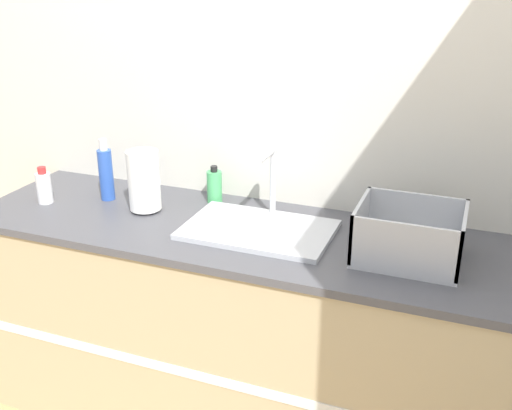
# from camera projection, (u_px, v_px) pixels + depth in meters

# --- Properties ---
(wall_back) EXTENTS (4.70, 0.06, 2.60)m
(wall_back) POSITION_uv_depth(u_px,v_px,m) (289.00, 109.00, 2.40)
(wall_back) COLOR beige
(wall_back) RESTS_ON ground_plane
(counter_cabinet) EXTENTS (2.33, 0.65, 0.91)m
(counter_cabinet) POSITION_uv_depth(u_px,v_px,m) (259.00, 333.00, 2.42)
(counter_cabinet) COLOR tan
(counter_cabinet) RESTS_ON ground_plane
(sink) EXTENTS (0.55, 0.36, 0.29)m
(sink) POSITION_uv_depth(u_px,v_px,m) (259.00, 227.00, 2.25)
(sink) COLOR silver
(sink) RESTS_ON counter_cabinet
(paper_towel_roll) EXTENTS (0.13, 0.13, 0.25)m
(paper_towel_roll) POSITION_uv_depth(u_px,v_px,m) (144.00, 181.00, 2.39)
(paper_towel_roll) COLOR #4C4C51
(paper_towel_roll) RESTS_ON counter_cabinet
(dish_rack) EXTENTS (0.35, 0.29, 0.19)m
(dish_rack) POSITION_uv_depth(u_px,v_px,m) (409.00, 240.00, 2.02)
(dish_rack) COLOR #B7BABF
(dish_rack) RESTS_ON counter_cabinet
(bottle_white_spray) EXTENTS (0.06, 0.06, 0.16)m
(bottle_white_spray) POSITION_uv_depth(u_px,v_px,m) (44.00, 187.00, 2.50)
(bottle_white_spray) COLOR white
(bottle_white_spray) RESTS_ON counter_cabinet
(bottle_blue) EXTENTS (0.06, 0.06, 0.27)m
(bottle_blue) POSITION_uv_depth(u_px,v_px,m) (106.00, 173.00, 2.52)
(bottle_blue) COLOR #2D56B7
(bottle_blue) RESTS_ON counter_cabinet
(soap_dispenser) EXTENTS (0.06, 0.06, 0.16)m
(soap_dispenser) POSITION_uv_depth(u_px,v_px,m) (214.00, 186.00, 2.50)
(soap_dispenser) COLOR #4CB266
(soap_dispenser) RESTS_ON counter_cabinet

